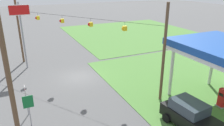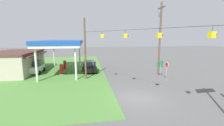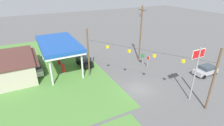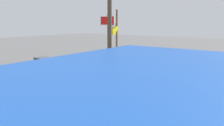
{
  "view_description": "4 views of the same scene",
  "coord_description": "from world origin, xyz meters",
  "px_view_note": "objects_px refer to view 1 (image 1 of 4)",
  "views": [
    {
      "loc": [
        20.91,
        -5.85,
        9.66
      ],
      "look_at": [
        3.4,
        2.31,
        2.4
      ],
      "focal_mm": 35.0,
      "sensor_mm": 36.0,
      "label": 1
    },
    {
      "loc": [
        -12.87,
        4.67,
        5.68
      ],
      "look_at": [
        3.59,
        1.99,
        2.84
      ],
      "focal_mm": 24.0,
      "sensor_mm": 36.0,
      "label": 2
    },
    {
      "loc": [
        -17.88,
        13.76,
        14.63
      ],
      "look_at": [
        6.07,
        1.38,
        2.19
      ],
      "focal_mm": 28.0,
      "sensor_mm": 36.0,
      "label": 3
    },
    {
      "loc": [
        17.23,
        12.2,
        6.54
      ],
      "look_at": [
        2.57,
        1.55,
        3.14
      ],
      "focal_mm": 35.0,
      "sensor_mm": 36.0,
      "label": 4
    }
  ],
  "objects_px": {
    "stop_sign_roadside": "(25,94)",
    "route_sign": "(28,105)",
    "utility_pole_main": "(5,56)",
    "fuel_pump_near": "(222,99)",
    "stop_sign_overhead": "(21,22)",
    "car_at_pumps_front": "(190,115)"
  },
  "relations": [
    {
      "from": "fuel_pump_near",
      "to": "route_sign",
      "type": "bearing_deg",
      "value": -105.39
    },
    {
      "from": "stop_sign_overhead",
      "to": "fuel_pump_near",
      "type": "bearing_deg",
      "value": 40.52
    },
    {
      "from": "stop_sign_roadside",
      "to": "route_sign",
      "type": "xyz_separation_m",
      "value": [
        1.56,
        0.06,
        -0.1
      ]
    },
    {
      "from": "stop_sign_roadside",
      "to": "route_sign",
      "type": "distance_m",
      "value": 1.57
    },
    {
      "from": "fuel_pump_near",
      "to": "stop_sign_roadside",
      "type": "xyz_separation_m",
      "value": [
        -5.5,
        -14.36,
        1.04
      ]
    },
    {
      "from": "car_at_pumps_front",
      "to": "stop_sign_overhead",
      "type": "xyz_separation_m",
      "value": [
        -16.76,
        -9.23,
        4.4
      ]
    },
    {
      "from": "route_sign",
      "to": "utility_pole_main",
      "type": "bearing_deg",
      "value": -19.38
    },
    {
      "from": "stop_sign_roadside",
      "to": "utility_pole_main",
      "type": "xyz_separation_m",
      "value": [
        3.86,
        -0.75,
        4.24
      ]
    },
    {
      "from": "fuel_pump_near",
      "to": "stop_sign_overhead",
      "type": "xyz_separation_m",
      "value": [
        -15.83,
        -13.53,
        4.62
      ]
    },
    {
      "from": "fuel_pump_near",
      "to": "stop_sign_roadside",
      "type": "relative_size",
      "value": 0.65
    },
    {
      "from": "route_sign",
      "to": "utility_pole_main",
      "type": "xyz_separation_m",
      "value": [
        2.3,
        -0.81,
        4.34
      ]
    },
    {
      "from": "car_at_pumps_front",
      "to": "route_sign",
      "type": "relative_size",
      "value": 1.82
    },
    {
      "from": "fuel_pump_near",
      "to": "stop_sign_roadside",
      "type": "bearing_deg",
      "value": -110.96
    },
    {
      "from": "stop_sign_overhead",
      "to": "utility_pole_main",
      "type": "relative_size",
      "value": 0.7
    },
    {
      "from": "stop_sign_roadside",
      "to": "utility_pole_main",
      "type": "bearing_deg",
      "value": 169.0
    },
    {
      "from": "fuel_pump_near",
      "to": "car_at_pumps_front",
      "type": "distance_m",
      "value": 4.4
    },
    {
      "from": "utility_pole_main",
      "to": "stop_sign_roadside",
      "type": "bearing_deg",
      "value": 169.0
    },
    {
      "from": "route_sign",
      "to": "car_at_pumps_front",
      "type": "bearing_deg",
      "value": 64.05
    },
    {
      "from": "stop_sign_roadside",
      "to": "stop_sign_overhead",
      "type": "distance_m",
      "value": 10.96
    },
    {
      "from": "fuel_pump_near",
      "to": "car_at_pumps_front",
      "type": "bearing_deg",
      "value": -77.73
    },
    {
      "from": "stop_sign_overhead",
      "to": "route_sign",
      "type": "relative_size",
      "value": 3.16
    },
    {
      "from": "car_at_pumps_front",
      "to": "stop_sign_overhead",
      "type": "relative_size",
      "value": 0.57
    }
  ]
}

